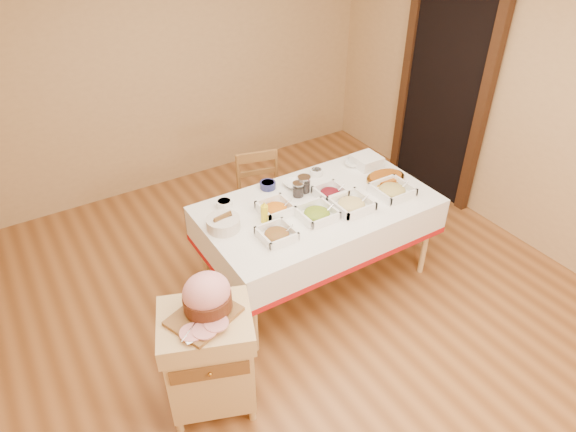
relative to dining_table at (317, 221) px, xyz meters
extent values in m
plane|color=brown|center=(-0.30, -0.30, -0.60)|extent=(5.00, 5.00, 0.00)
plane|color=tan|center=(-0.30, 2.20, 0.70)|extent=(4.50, 0.00, 4.50)
plane|color=tan|center=(1.95, -0.30, 0.70)|extent=(0.00, 5.00, 5.00)
cube|color=black|center=(1.91, 0.60, 0.45)|extent=(0.06, 0.90, 2.10)
cube|color=#392012|center=(1.89, 0.10, 0.45)|extent=(0.08, 0.10, 2.10)
cube|color=#392012|center=(1.89, 1.10, 0.45)|extent=(0.08, 0.10, 2.10)
cube|color=#E0BC7B|center=(0.00, 0.00, 0.13)|extent=(1.80, 1.00, 0.04)
cylinder|color=#E0BC7B|center=(-0.82, -0.42, -0.24)|extent=(0.05, 0.05, 0.71)
cylinder|color=#E0BC7B|center=(-0.82, 0.42, -0.24)|extent=(0.05, 0.05, 0.71)
cylinder|color=#E0BC7B|center=(0.82, -0.42, -0.24)|extent=(0.05, 0.05, 0.71)
cylinder|color=#E0BC7B|center=(0.82, 0.42, -0.24)|extent=(0.05, 0.05, 0.71)
cube|color=white|center=(0.00, 0.00, 0.16)|extent=(1.82, 1.02, 0.01)
cube|color=#E0BC7B|center=(-1.26, -0.65, -0.23)|extent=(0.63, 0.58, 0.55)
cube|color=#E0BC7B|center=(-1.26, -0.65, 0.11)|extent=(0.68, 0.63, 0.14)
cube|color=brown|center=(-1.26, -0.87, -0.05)|extent=(0.43, 0.17, 0.11)
sphere|color=#B38332|center=(-1.26, -0.88, -0.05)|extent=(0.03, 0.03, 0.03)
cylinder|color=#E0BC7B|center=(-1.49, -0.47, -0.55)|extent=(0.05, 0.05, 0.09)
cylinder|color=#E0BC7B|center=(-1.03, -0.84, -0.55)|extent=(0.05, 0.05, 0.09)
cylinder|color=#E0BC7B|center=(-1.03, -0.47, -0.55)|extent=(0.05, 0.05, 0.09)
cube|color=brown|center=(-0.16, 0.60, -0.15)|extent=(0.48, 0.47, 0.03)
cylinder|color=brown|center=(-0.37, 0.48, -0.38)|extent=(0.03, 0.03, 0.43)
cylinder|color=brown|center=(-0.28, 0.81, -0.38)|extent=(0.03, 0.03, 0.43)
cylinder|color=brown|center=(-0.03, 0.39, -0.38)|extent=(0.03, 0.03, 0.43)
cylinder|color=brown|center=(0.05, 0.73, -0.38)|extent=(0.03, 0.03, 0.43)
cylinder|color=brown|center=(-0.28, 0.81, 0.06)|extent=(0.03, 0.03, 0.46)
cylinder|color=brown|center=(0.05, 0.73, 0.06)|extent=(0.03, 0.03, 0.46)
cube|color=brown|center=(-0.12, 0.77, 0.25)|extent=(0.36, 0.12, 0.09)
cube|color=brown|center=(-1.26, -0.65, 0.19)|extent=(0.38, 0.30, 0.02)
ellipsoid|color=pink|center=(-1.21, -0.62, 0.33)|extent=(0.28, 0.25, 0.24)
cylinder|color=#522612|center=(-1.21, -0.62, 0.26)|extent=(0.29, 0.29, 0.09)
cube|color=silver|center=(-1.31, -0.80, 0.21)|extent=(0.24, 0.11, 0.00)
cylinder|color=silver|center=(-1.33, -0.70, 0.21)|extent=(0.27, 0.08, 0.01)
cube|color=white|center=(-0.50, -0.20, 0.17)|extent=(0.24, 0.24, 0.01)
ellipsoid|color=#AA1324|center=(-0.50, -0.20, 0.19)|extent=(0.18, 0.18, 0.06)
cylinder|color=silver|center=(-0.45, -0.23, 0.20)|extent=(0.14, 0.01, 0.10)
cube|color=white|center=(-0.11, -0.14, 0.17)|extent=(0.26, 0.26, 0.02)
ellipsoid|color=#B2A516|center=(-0.11, -0.14, 0.19)|extent=(0.20, 0.20, 0.07)
cylinder|color=silver|center=(-0.06, -0.17, 0.20)|extent=(0.15, 0.01, 0.11)
cube|color=white|center=(0.18, -0.19, 0.17)|extent=(0.28, 0.28, 0.02)
ellipsoid|color=#D2BD70|center=(0.18, -0.19, 0.20)|extent=(0.21, 0.21, 0.07)
cylinder|color=silver|center=(0.24, -0.21, 0.20)|extent=(0.16, 0.01, 0.11)
cube|color=white|center=(0.58, -0.19, 0.17)|extent=(0.28, 0.28, 0.02)
ellipsoid|color=tan|center=(0.58, -0.19, 0.20)|extent=(0.22, 0.22, 0.08)
cylinder|color=silver|center=(0.64, -0.22, 0.20)|extent=(0.15, 0.01, 0.11)
cube|color=white|center=(-0.34, 0.08, 0.17)|extent=(0.24, 0.24, 0.02)
ellipsoid|color=#D1690F|center=(-0.34, 0.08, 0.19)|extent=(0.18, 0.18, 0.06)
cylinder|color=silver|center=(-0.29, 0.05, 0.20)|extent=(0.16, 0.01, 0.11)
cube|color=white|center=(0.14, 0.04, 0.17)|extent=(0.22, 0.22, 0.01)
ellipsoid|color=#5A0B16|center=(0.14, 0.04, 0.19)|extent=(0.17, 0.17, 0.06)
cylinder|color=silver|center=(0.19, 0.02, 0.20)|extent=(0.14, 0.01, 0.11)
cylinder|color=white|center=(-0.64, 0.34, 0.19)|extent=(0.13, 0.13, 0.06)
cylinder|color=black|center=(-0.64, 0.34, 0.21)|extent=(0.10, 0.10, 0.02)
cylinder|color=navy|center=(-0.22, 0.41, 0.19)|extent=(0.13, 0.13, 0.06)
cylinder|color=#5A0B16|center=(-0.22, 0.41, 0.21)|extent=(0.10, 0.10, 0.02)
cylinder|color=white|center=(0.24, 0.37, 0.19)|extent=(0.11, 0.11, 0.05)
cylinder|color=#D1690F|center=(0.24, 0.37, 0.21)|extent=(0.09, 0.09, 0.02)
imported|color=white|center=(-0.03, 0.32, 0.18)|extent=(0.16, 0.16, 0.04)
imported|color=white|center=(0.60, 0.34, 0.18)|extent=(0.17, 0.17, 0.04)
cylinder|color=silver|center=(-0.07, 0.18, 0.22)|extent=(0.09, 0.09, 0.11)
cylinder|color=silver|center=(-0.07, 0.18, 0.27)|extent=(0.09, 0.09, 0.01)
cylinder|color=black|center=(-0.07, 0.18, 0.20)|extent=(0.07, 0.07, 0.08)
cylinder|color=silver|center=(0.00, 0.21, 0.22)|extent=(0.10, 0.10, 0.12)
cylinder|color=silver|center=(0.00, 0.21, 0.29)|extent=(0.11, 0.11, 0.01)
cylinder|color=black|center=(0.00, 0.21, 0.21)|extent=(0.08, 0.08, 0.09)
cylinder|color=yellow|center=(-0.47, 0.01, 0.23)|extent=(0.06, 0.06, 0.14)
cone|color=yellow|center=(-0.47, 0.01, 0.32)|extent=(0.04, 0.04, 0.03)
cylinder|color=silver|center=(-0.77, 0.10, 0.21)|extent=(0.25, 0.25, 0.09)
cube|color=white|center=(0.70, 0.27, 0.17)|extent=(0.22, 0.22, 0.01)
cube|color=white|center=(0.70, 0.27, 0.18)|extent=(0.22, 0.22, 0.01)
cube|color=white|center=(0.70, 0.27, 0.19)|extent=(0.22, 0.22, 0.01)
cube|color=white|center=(0.70, 0.27, 0.21)|extent=(0.22, 0.22, 0.01)
cube|color=white|center=(0.70, 0.27, 0.22)|extent=(0.22, 0.22, 0.01)
cube|color=white|center=(0.70, 0.27, 0.24)|extent=(0.22, 0.22, 0.01)
cube|color=white|center=(0.70, 0.27, 0.25)|extent=(0.22, 0.22, 0.01)
ellipsoid|color=#B38332|center=(0.68, 0.00, 0.18)|extent=(0.35, 0.25, 0.03)
ellipsoid|color=#92490F|center=(0.68, 0.00, 0.19)|extent=(0.30, 0.21, 0.04)
camera|label=1|loc=(-1.96, -2.69, 2.37)|focal=32.00mm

